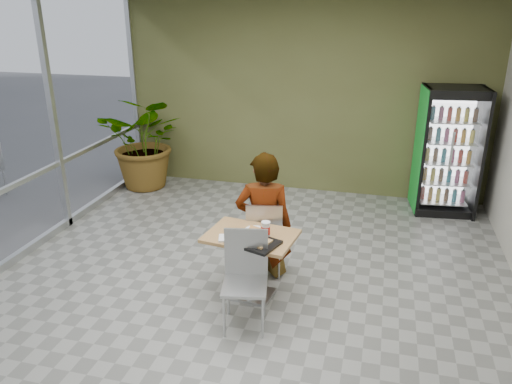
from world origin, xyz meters
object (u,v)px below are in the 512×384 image
seated_woman (264,227)px  beverage_fridge (448,151)px  soda_cup (266,230)px  cafeteria_tray (254,243)px  dining_table (251,252)px  chair_far (264,233)px  chair_near (245,271)px  potted_plant (147,142)px

seated_woman → beverage_fridge: (2.22, 2.55, 0.35)m
soda_cup → cafeteria_tray: size_ratio=0.35×
dining_table → cafeteria_tray: cafeteria_tray is taller
chair_far → cafeteria_tray: (0.05, -0.67, 0.22)m
dining_table → soda_cup: bearing=-2.9°
chair_far → soda_cup: 0.57m
chair_far → cafeteria_tray: chair_far is taller
chair_near → soda_cup: size_ratio=5.80×
chair_near → potted_plant: 4.32m
beverage_fridge → cafeteria_tray: bearing=-130.2°
chair_far → beverage_fridge: 3.43m
potted_plant → seated_woman: bearing=-42.2°
chair_far → beverage_fridge: size_ratio=0.49×
chair_far → beverage_fridge: bearing=-141.5°
chair_far → seated_woman: (-0.02, 0.05, 0.06)m
dining_table → soda_cup: size_ratio=5.95×
chair_far → soda_cup: (0.13, -0.48, 0.28)m
dining_table → seated_woman: (0.01, 0.52, 0.07)m
chair_near → cafeteria_tray: (0.02, 0.25, 0.19)m
cafeteria_tray → beverage_fridge: size_ratio=0.26×
chair_far → cafeteria_tray: 0.71m
dining_table → seated_woman: 0.52m
dining_table → potted_plant: bearing=132.1°
chair_far → cafeteria_tray: bearing=83.0°
beverage_fridge → potted_plant: 4.87m
seated_woman → cafeteria_tray: (0.07, -0.72, 0.16)m
soda_cup → potted_plant: 4.04m
beverage_fridge → chair_near: bearing=-128.5°
soda_cup → beverage_fridge: bearing=56.1°
chair_near → seated_woman: 0.97m
dining_table → soda_cup: (0.16, -0.01, 0.30)m
seated_woman → potted_plant: bearing=-53.4°
chair_far → potted_plant: size_ratio=0.57×
dining_table → soda_cup: soda_cup is taller
seated_woman → beverage_fridge: size_ratio=0.95×
seated_woman → chair_far: bearing=101.2°
dining_table → potted_plant: potted_plant is taller
seated_woman → beverage_fridge: bearing=-142.2°
chair_far → potted_plant: 3.62m
chair_near → soda_cup: chair_near is taller
chair_far → beverage_fridge: beverage_fridge is taller
dining_table → soda_cup: 0.34m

